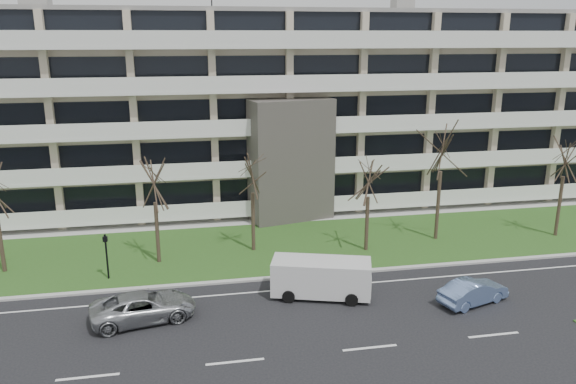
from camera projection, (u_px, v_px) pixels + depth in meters
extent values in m
plane|color=black|center=(370.00, 348.00, 24.93)|extent=(160.00, 160.00, 0.00)
cube|color=#2A521B|center=(307.00, 244.00, 37.22)|extent=(90.00, 10.00, 0.06)
cube|color=#B2B2AD|center=(325.00, 274.00, 32.48)|extent=(90.00, 0.35, 0.12)
cube|color=#B2B2AD|center=(291.00, 218.00, 42.42)|extent=(90.00, 2.00, 0.08)
cube|color=white|center=(332.00, 286.00, 31.08)|extent=(90.00, 0.12, 0.01)
cube|color=#C5B299|center=(275.00, 108.00, 47.03)|extent=(60.00, 12.00, 15.00)
cube|color=gray|center=(275.00, 12.00, 44.96)|extent=(60.50, 12.50, 0.30)
cube|color=#4C4742|center=(291.00, 161.00, 41.22)|extent=(6.39, 3.69, 9.00)
cube|color=black|center=(292.00, 194.00, 41.70)|extent=(4.92, 1.19, 3.50)
cube|color=gray|center=(35.00, 0.00, 41.56)|extent=(2.00, 2.00, 1.20)
cube|color=black|center=(289.00, 189.00, 42.79)|extent=(58.00, 0.10, 1.80)
cube|color=white|center=(290.00, 210.00, 42.55)|extent=(58.00, 1.40, 0.22)
cube|color=white|center=(292.00, 205.00, 41.78)|extent=(58.00, 0.08, 1.00)
cube|color=black|center=(289.00, 150.00, 41.98)|extent=(58.00, 0.10, 1.80)
cube|color=white|center=(290.00, 172.00, 41.74)|extent=(58.00, 1.40, 0.22)
cube|color=white|center=(292.00, 166.00, 40.97)|extent=(58.00, 0.08, 1.00)
cube|color=black|center=(289.00, 110.00, 41.17)|extent=(58.00, 0.10, 1.80)
cube|color=white|center=(290.00, 132.00, 40.93)|extent=(58.00, 1.40, 0.22)
cube|color=white|center=(292.00, 125.00, 40.16)|extent=(58.00, 0.08, 1.00)
cube|color=black|center=(289.00, 68.00, 40.36)|extent=(58.00, 0.10, 1.80)
cube|color=white|center=(290.00, 90.00, 40.12)|extent=(58.00, 1.40, 0.22)
cube|color=white|center=(292.00, 82.00, 39.34)|extent=(58.00, 0.08, 1.00)
cube|color=black|center=(289.00, 25.00, 39.55)|extent=(58.00, 0.10, 1.80)
cube|color=white|center=(290.00, 47.00, 39.31)|extent=(58.00, 1.40, 0.22)
cube|color=white|center=(292.00, 38.00, 38.53)|extent=(58.00, 0.08, 1.00)
imported|color=#AAACB1|center=(144.00, 307.00, 27.21)|extent=(5.38, 3.24, 1.40)
imported|color=#7997D2|center=(473.00, 292.00, 28.94)|extent=(4.08, 2.48, 1.27)
cube|color=silver|center=(321.00, 277.00, 29.61)|extent=(5.50, 3.35, 1.82)
cube|color=black|center=(321.00, 268.00, 29.46)|extent=(5.09, 3.10, 0.67)
cube|color=silver|center=(368.00, 281.00, 29.38)|extent=(0.86, 1.84, 1.15)
cylinder|color=black|center=(289.00, 296.00, 29.08)|extent=(0.71, 0.43, 0.67)
cylinder|color=black|center=(292.00, 281.00, 30.91)|extent=(0.71, 0.43, 0.67)
cylinder|color=black|center=(352.00, 300.00, 28.72)|extent=(0.71, 0.43, 0.67)
cylinder|color=black|center=(352.00, 284.00, 30.55)|extent=(0.71, 0.43, 0.67)
cylinder|color=black|center=(107.00, 257.00, 31.57)|extent=(0.11, 0.11, 2.70)
cube|color=black|center=(105.00, 239.00, 31.28)|extent=(0.26, 0.21, 0.29)
sphere|color=red|center=(105.00, 239.00, 31.28)|extent=(0.13, 0.13, 0.13)
cylinder|color=#382B21|center=(1.00, 241.00, 32.38)|extent=(0.24, 0.24, 3.85)
cylinder|color=#382B21|center=(157.00, 233.00, 33.77)|extent=(0.24, 0.24, 3.83)
cylinder|color=#382B21|center=(253.00, 222.00, 35.66)|extent=(0.24, 0.24, 3.86)
cylinder|color=#382B21|center=(367.00, 224.00, 35.72)|extent=(0.24, 0.24, 3.59)
cylinder|color=#382B21|center=(438.00, 206.00, 37.53)|extent=(0.24, 0.24, 4.75)
cylinder|color=#382B21|center=(559.00, 207.00, 38.23)|extent=(0.24, 0.24, 4.24)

